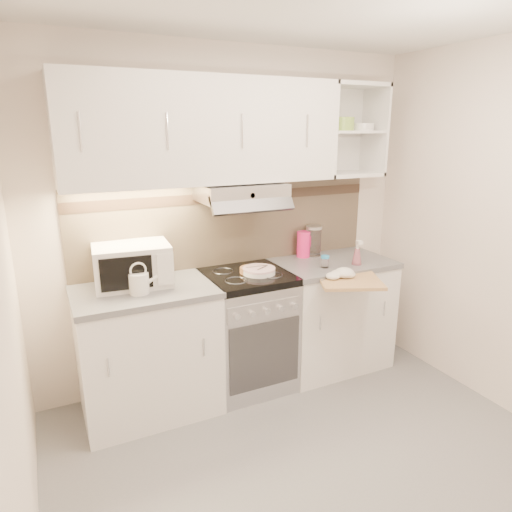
{
  "coord_description": "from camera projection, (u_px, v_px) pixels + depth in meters",
  "views": [
    {
      "loc": [
        -1.32,
        -1.77,
        1.92
      ],
      "look_at": [
        -0.0,
        0.95,
        1.07
      ],
      "focal_mm": 32.0,
      "sensor_mm": 36.0,
      "label": 1
    }
  ],
  "objects": [
    {
      "name": "worktop_right",
      "position": [
        332.0,
        263.0,
        3.64
      ],
      "size": [
        0.92,
        0.62,
        0.04
      ],
      "primitive_type": "cube",
      "color": "slate",
      "rests_on": "base_cabinet_right"
    },
    {
      "name": "electric_range",
      "position": [
        247.0,
        330.0,
        3.44
      ],
      "size": [
        0.6,
        0.6,
        0.9
      ],
      "color": "#B7B7BC",
      "rests_on": "ground"
    },
    {
      "name": "worktop_left",
      "position": [
        144.0,
        291.0,
        3.01
      ],
      "size": [
        0.92,
        0.62,
        0.04
      ],
      "primitive_type": "cube",
      "color": "slate",
      "rests_on": "base_cabinet_left"
    },
    {
      "name": "microwave",
      "position": [
        132.0,
        265.0,
        3.04
      ],
      "size": [
        0.52,
        0.41,
        0.28
      ],
      "rotation": [
        0.0,
        0.0,
        -0.09
      ],
      "color": "silver",
      "rests_on": "worktop_left"
    },
    {
      "name": "plate_stack",
      "position": [
        259.0,
        271.0,
        3.3
      ],
      "size": [
        0.24,
        0.24,
        0.05
      ],
      "rotation": [
        0.0,
        0.0,
        0.1
      ],
      "color": "white",
      "rests_on": "electric_range"
    },
    {
      "name": "spice_jar",
      "position": [
        325.0,
        261.0,
        3.44
      ],
      "size": [
        0.06,
        0.06,
        0.09
      ],
      "rotation": [
        0.0,
        0.0,
        -0.31
      ],
      "color": "white",
      "rests_on": "worktop_right"
    },
    {
      "name": "watering_can",
      "position": [
        140.0,
        282.0,
        2.9
      ],
      "size": [
        0.25,
        0.13,
        0.21
      ],
      "rotation": [
        0.0,
        0.0,
        0.04
      ],
      "color": "silver",
      "rests_on": "worktop_left"
    },
    {
      "name": "pink_pitcher",
      "position": [
        304.0,
        244.0,
        3.71
      ],
      "size": [
        0.11,
        0.11,
        0.21
      ],
      "rotation": [
        0.0,
        0.0,
        -0.41
      ],
      "color": "#FF2076",
      "rests_on": "worktop_right"
    },
    {
      "name": "dish_towel",
      "position": [
        342.0,
        274.0,
        3.25
      ],
      "size": [
        0.31,
        0.29,
        0.07
      ],
      "primitive_type": null,
      "rotation": [
        0.0,
        0.0,
        0.42
      ],
      "color": "silver",
      "rests_on": "cutting_board"
    },
    {
      "name": "base_cabinet_left",
      "position": [
        148.0,
        353.0,
        3.13
      ],
      "size": [
        0.9,
        0.6,
        0.86
      ],
      "primitive_type": "cube",
      "color": "white",
      "rests_on": "ground"
    },
    {
      "name": "ground",
      "position": [
        328.0,
        476.0,
        2.61
      ],
      "size": [
        3.0,
        3.0,
        0.0
      ],
      "primitive_type": "plane",
      "color": "gray",
      "rests_on": "ground"
    },
    {
      "name": "cutting_board",
      "position": [
        350.0,
        281.0,
        3.24
      ],
      "size": [
        0.54,
        0.52,
        0.02
      ],
      "primitive_type": "cube",
      "rotation": [
        0.0,
        0.0,
        -0.41
      ],
      "color": "tan",
      "rests_on": "base_cabinet_right"
    },
    {
      "name": "bread_loaf",
      "position": [
        251.0,
        270.0,
        3.32
      ],
      "size": [
        0.17,
        0.17,
        0.04
      ],
      "primitive_type": "cylinder",
      "color": "olive",
      "rests_on": "electric_range"
    },
    {
      "name": "room_shell",
      "position": [
        303.0,
        184.0,
        2.48
      ],
      "size": [
        3.04,
        2.84,
        2.52
      ],
      "color": "silver",
      "rests_on": "ground"
    },
    {
      "name": "spray_bottle",
      "position": [
        357.0,
        254.0,
        3.51
      ],
      "size": [
        0.08,
        0.08,
        0.2
      ],
      "rotation": [
        0.0,
        0.0,
        -0.23
      ],
      "color": "pink",
      "rests_on": "worktop_right"
    },
    {
      "name": "base_cabinet_right",
      "position": [
        330.0,
        315.0,
        3.76
      ],
      "size": [
        0.9,
        0.6,
        0.86
      ],
      "primitive_type": "cube",
      "color": "white",
      "rests_on": "ground"
    },
    {
      "name": "glass_jar",
      "position": [
        313.0,
        241.0,
        3.75
      ],
      "size": [
        0.13,
        0.13,
        0.25
      ],
      "rotation": [
        0.0,
        0.0,
        -0.31
      ],
      "color": "white",
      "rests_on": "worktop_right"
    }
  ]
}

